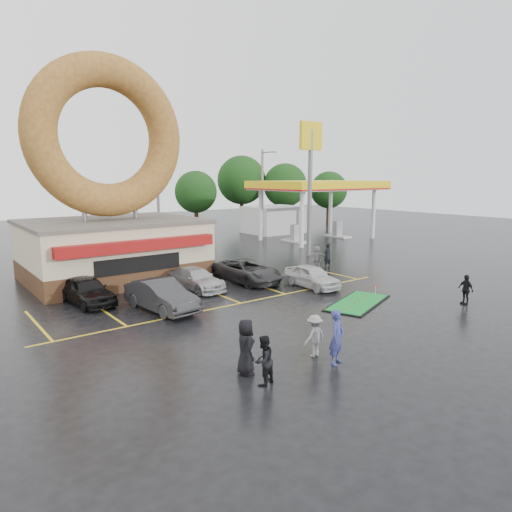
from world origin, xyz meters
TOP-DOWN VIEW (x-y plane):
  - ground at (0.00, 0.00)m, footprint 120.00×120.00m
  - donut_shop at (-3.00, 12.97)m, footprint 10.20×8.70m
  - gas_station at (20.00, 20.94)m, footprint 12.30×13.65m
  - shell_sign at (13.00, 12.00)m, footprint 2.20×0.36m
  - streetlight_mid at (4.00, 20.92)m, footprint 0.40×2.21m
  - streetlight_right at (16.00, 21.92)m, footprint 0.40×2.21m
  - tree_far_a at (26.00, 30.00)m, footprint 5.60×5.60m
  - tree_far_b at (32.00, 28.00)m, footprint 4.90×4.90m
  - tree_far_c at (22.00, 34.00)m, footprint 6.30×6.30m
  - tree_far_d at (14.00, 32.00)m, footprint 4.90×4.90m
  - car_black at (-6.24, 8.00)m, footprint 2.09×4.28m
  - car_dgrey at (-3.75, 4.69)m, footprint 2.09×4.63m
  - car_silver at (-0.39, 7.27)m, footprint 2.19×4.38m
  - car_grey at (3.02, 7.03)m, footprint 2.63×5.13m
  - car_white at (5.22, 3.65)m, footprint 1.77×3.91m
  - person_blue at (-1.77, -4.73)m, footprint 0.81×0.67m
  - person_blackjkt at (-4.76, -4.47)m, footprint 0.89×0.77m
  - person_hoodie at (-1.92, -3.80)m, footprint 1.03×0.66m
  - person_bystander at (-4.73, -3.50)m, footprint 0.83×1.03m
  - person_cameraman at (8.85, -3.59)m, footprint 0.59×0.96m
  - person_walker_near at (9.60, 7.64)m, footprint 1.43×1.22m
  - person_walker_far at (9.97, 6.98)m, footprint 0.65×0.43m
  - putting_green at (4.69, -0.24)m, footprint 4.93×3.41m

SIDE VIEW (x-z plane):
  - ground at x=0.00m, z-range 0.00..0.00m
  - putting_green at x=4.69m, z-range -0.25..0.32m
  - car_silver at x=-0.39m, z-range 0.00..1.22m
  - car_white at x=5.22m, z-range 0.00..1.30m
  - car_grey at x=3.02m, z-range 0.00..1.39m
  - car_black at x=-6.24m, z-range 0.00..1.41m
  - car_dgrey at x=-3.75m, z-range 0.00..1.48m
  - person_hoodie at x=-1.92m, z-range 0.00..1.52m
  - person_cameraman at x=8.85m, z-range 0.00..1.52m
  - person_walker_near at x=9.60m, z-range 0.00..1.55m
  - person_blackjkt at x=-4.76m, z-range 0.00..1.57m
  - person_walker_far at x=9.97m, z-range 0.00..1.78m
  - person_bystander at x=-4.73m, z-range 0.00..1.83m
  - person_blue at x=-1.77m, z-range 0.00..1.90m
  - gas_station at x=20.00m, z-range 0.75..6.65m
  - donut_shop at x=-3.00m, z-range -2.29..11.21m
  - tree_far_b at x=32.00m, z-range 1.03..8.03m
  - tree_far_d at x=14.00m, z-range 1.03..8.03m
  - streetlight_mid at x=4.00m, z-range 0.28..9.28m
  - streetlight_right at x=16.00m, z-range 0.28..9.28m
  - tree_far_a at x=26.00m, z-range 1.18..9.18m
  - tree_far_c at x=22.00m, z-range 1.34..10.34m
  - shell_sign at x=13.00m, z-range 2.08..12.68m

